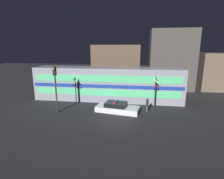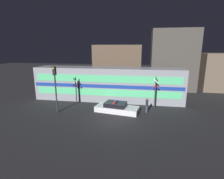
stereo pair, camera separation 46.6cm
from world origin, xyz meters
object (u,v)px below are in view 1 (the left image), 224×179
(police_car, at_px, (117,108))
(crossing_signal_near, at_px, (155,91))
(pedestrian, at_px, (147,105))
(traffic_light_corner, at_px, (55,83))
(train, at_px, (107,84))

(police_car, bearing_deg, crossing_signal_near, 34.12)
(pedestrian, distance_m, traffic_light_corner, 10.18)
(train, height_order, police_car, train)
(crossing_signal_near, bearing_deg, police_car, -155.40)
(train, xyz_separation_m, crossing_signal_near, (6.10, -2.46, -0.17))
(train, height_order, traffic_light_corner, traffic_light_corner)
(police_car, relative_size, crossing_signal_near, 1.35)
(police_car, relative_size, traffic_light_corner, 0.99)
(train, relative_size, pedestrian, 11.92)
(police_car, xyz_separation_m, traffic_light_corner, (-6.44, -1.32, 2.87))
(crossing_signal_near, xyz_separation_m, traffic_light_corner, (-10.69, -3.27, 1.26))
(train, distance_m, pedestrian, 6.70)
(pedestrian, bearing_deg, police_car, -174.09)
(pedestrian, bearing_deg, train, 141.74)
(pedestrian, bearing_deg, crossing_signal_near, 59.35)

